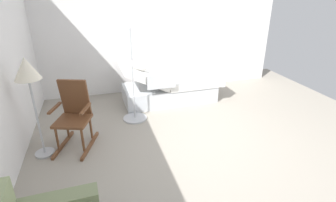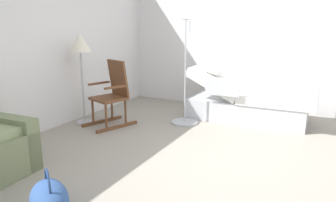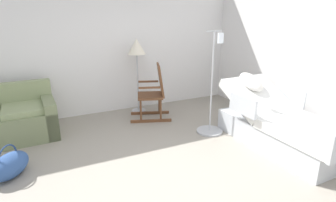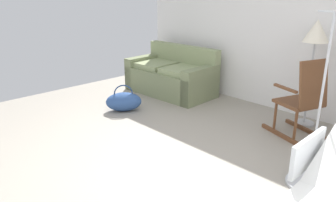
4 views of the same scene
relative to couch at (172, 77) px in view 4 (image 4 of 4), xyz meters
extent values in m
plane|color=gray|center=(1.81, -2.09, -0.31)|extent=(6.91, 6.91, 0.00)
cube|color=white|center=(1.81, 0.66, 1.04)|extent=(5.73, 0.10, 2.70)
cube|color=silver|center=(3.32, -1.73, 0.32)|extent=(0.05, 0.56, 0.28)
cube|color=#737D57|center=(0.00, -0.03, -0.08)|extent=(1.63, 0.91, 0.45)
cube|color=gray|center=(-0.36, -0.09, 0.18)|extent=(0.70, 0.67, 0.10)
cube|color=gray|center=(0.37, -0.06, 0.18)|extent=(0.70, 0.67, 0.10)
cube|color=gray|center=(-0.01, 0.31, 0.34)|extent=(1.61, 0.22, 0.40)
cube|color=#737D57|center=(-0.71, -0.06, -0.01)|extent=(0.21, 0.86, 0.60)
cube|color=#737D57|center=(0.71, 0.00, -0.01)|extent=(0.21, 0.86, 0.60)
cube|color=brown|center=(2.55, 0.08, -0.28)|extent=(0.73, 0.29, 0.05)
cube|color=brown|center=(2.41, -0.33, -0.28)|extent=(0.73, 0.29, 0.05)
cylinder|color=brown|center=(2.24, -0.24, -0.06)|extent=(0.04, 0.04, 0.40)
cylinder|color=brown|center=(2.37, 0.12, -0.06)|extent=(0.04, 0.04, 0.40)
cylinder|color=brown|center=(2.59, -0.37, -0.06)|extent=(0.04, 0.04, 0.40)
cylinder|color=brown|center=(2.72, 0.00, -0.06)|extent=(0.04, 0.04, 0.40)
cube|color=brown|center=(2.48, -0.12, 0.14)|extent=(0.59, 0.61, 0.04)
cube|color=brown|center=(2.67, -0.19, 0.44)|extent=(0.26, 0.45, 0.60)
cube|color=brown|center=(2.38, -0.33, 0.36)|extent=(0.38, 0.17, 0.03)
cube|color=brown|center=(2.54, 0.10, 0.36)|extent=(0.38, 0.17, 0.03)
cylinder|color=#B2B5BA|center=(2.40, 0.33, -0.29)|extent=(0.28, 0.28, 0.03)
cylinder|color=#B2B5BA|center=(2.40, 0.33, 0.30)|extent=(0.03, 0.03, 1.15)
cone|color=silver|center=(2.40, 0.33, 1.02)|extent=(0.34, 0.34, 0.30)
ellipsoid|color=#2D4C84|center=(0.16, -1.22, -0.16)|extent=(0.59, 0.64, 0.30)
torus|color=navy|center=(0.16, -1.22, -0.03)|extent=(0.19, 0.25, 0.30)
cylinder|color=#B2B5BA|center=(3.14, -1.16, -0.29)|extent=(0.44, 0.44, 0.03)
cylinder|color=#B2B5BA|center=(3.14, -1.16, 0.55)|extent=(0.02, 0.02, 1.65)
cube|color=#B2B5BA|center=(3.14, -1.16, 1.37)|extent=(0.28, 0.02, 0.02)
camera|label=1|loc=(-1.29, -0.52, 2.02)|focal=28.28mm
camera|label=2|loc=(-1.64, -3.27, 1.31)|focal=35.04mm
camera|label=3|loc=(0.63, -4.76, 1.66)|focal=29.48mm
camera|label=4|loc=(4.28, -4.20, 1.58)|focal=35.97mm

